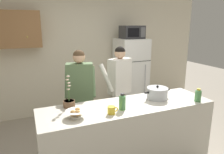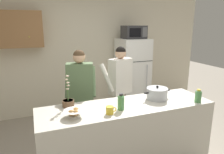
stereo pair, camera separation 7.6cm
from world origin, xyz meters
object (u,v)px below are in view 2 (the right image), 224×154
object	(u,v)px
bottle_near_edge	(121,102)
potted_orchid	(68,102)
person_by_sink	(120,81)
person_near_pot	(80,88)
bottle_mid_counter	(198,96)
microwave	(134,32)
cooking_pot	(157,93)
bread_bowl	(74,113)
refrigerator	(132,75)
coffee_mug	(110,110)

from	to	relation	value
bottle_near_edge	potted_orchid	size ratio (longest dim) A/B	0.49
person_by_sink	potted_orchid	size ratio (longest dim) A/B	3.75
person_near_pot	bottle_mid_counter	world-z (taller)	person_near_pot
person_near_pot	bottle_near_edge	world-z (taller)	person_near_pot
microwave	person_near_pot	world-z (taller)	microwave
cooking_pot	bread_bowl	size ratio (longest dim) A/B	1.72
bread_bowl	potted_orchid	size ratio (longest dim) A/B	0.56
bread_bowl	bottle_near_edge	bearing A→B (deg)	0.18
bottle_mid_counter	cooking_pot	bearing A→B (deg)	145.16
microwave	refrigerator	bearing A→B (deg)	90.07
coffee_mug	bottle_near_edge	distance (m)	0.20
bottle_mid_counter	potted_orchid	distance (m)	1.74
refrigerator	cooking_pot	size ratio (longest dim) A/B	4.00
coffee_mug	potted_orchid	xyz separation A→B (m)	(-0.42, 0.41, 0.02)
bottle_mid_counter	potted_orchid	world-z (taller)	potted_orchid
microwave	bottle_near_edge	bearing A→B (deg)	-120.73
cooking_pot	bottle_near_edge	size ratio (longest dim) A/B	1.98
refrigerator	microwave	world-z (taller)	microwave
bread_bowl	bottle_mid_counter	world-z (taller)	bottle_mid_counter
microwave	potted_orchid	xyz separation A→B (m)	(-1.74, -1.60, -0.80)
bottle_mid_counter	bread_bowl	bearing A→B (deg)	174.95
refrigerator	person_by_sink	world-z (taller)	refrigerator
coffee_mug	bread_bowl	distance (m)	0.42
person_by_sink	bottle_mid_counter	distance (m)	1.32
person_by_sink	potted_orchid	bearing A→B (deg)	-146.59
bread_bowl	potted_orchid	bearing A→B (deg)	91.30
potted_orchid	bottle_near_edge	bearing A→B (deg)	-29.49
refrigerator	person_by_sink	distance (m)	1.21
person_by_sink	potted_orchid	world-z (taller)	person_by_sink
cooking_pot	bottle_mid_counter	world-z (taller)	cooking_pot
person_near_pot	potted_orchid	xyz separation A→B (m)	(-0.28, -0.53, 0.01)
coffee_mug	refrigerator	bearing A→B (deg)	56.90
refrigerator	potted_orchid	bearing A→B (deg)	-137.05
microwave	bottle_mid_counter	size ratio (longest dim) A/B	2.64
microwave	bread_bowl	world-z (taller)	microwave
person_near_pot	person_by_sink	bearing A→B (deg)	10.47
microwave	person_by_sink	bearing A→B (deg)	-128.00
coffee_mug	person_by_sink	bearing A→B (deg)	61.02
bottle_mid_counter	microwave	bearing A→B (deg)	88.02
person_by_sink	bottle_mid_counter	bearing A→B (deg)	-60.44
bread_bowl	bottle_near_edge	size ratio (longest dim) A/B	1.15
coffee_mug	person_near_pot	bearing A→B (deg)	98.31
coffee_mug	potted_orchid	size ratio (longest dim) A/B	0.31
coffee_mug	potted_orchid	bearing A→B (deg)	135.77
refrigerator	cooking_pot	world-z (taller)	refrigerator
refrigerator	potted_orchid	world-z (taller)	refrigerator
potted_orchid	person_by_sink	bearing A→B (deg)	33.41
coffee_mug	cooking_pot	bearing A→B (deg)	16.43
refrigerator	bottle_near_edge	world-z (taller)	refrigerator
refrigerator	bottle_near_edge	bearing A→B (deg)	-120.45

